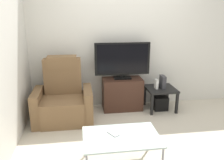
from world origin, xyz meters
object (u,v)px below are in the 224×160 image
object	(u,v)px
recliner_armchair	(63,99)
coffee_table	(121,138)
side_table	(161,91)
subwoofer_box	(160,103)
game_console	(163,82)
book_upright	(156,84)
television	(122,60)
tv_stand	(122,94)
cell_phone	(113,134)

from	to	relation	value
recliner_armchair	coffee_table	world-z (taller)	recliner_armchair
recliner_armchair	coffee_table	xyz separation A→B (m)	(0.76, -1.41, 0.01)
side_table	subwoofer_box	world-z (taller)	side_table
side_table	game_console	bearing A→B (deg)	15.95
coffee_table	book_upright	bearing A→B (deg)	58.79
television	coffee_table	size ratio (longest dim) A/B	1.14
side_table	book_upright	distance (m)	0.18
book_upright	coffee_table	world-z (taller)	book_upright
side_table	coffee_table	size ratio (longest dim) A/B	0.60
tv_stand	game_console	xyz separation A→B (m)	(0.75, -0.11, 0.24)
subwoofer_box	cell_phone	bearing A→B (deg)	-126.62
game_console	cell_phone	bearing A→B (deg)	-127.27
game_console	coffee_table	size ratio (longest dim) A/B	0.26
recliner_armchair	cell_phone	size ratio (longest dim) A/B	7.20
television	game_console	distance (m)	0.87
subwoofer_box	side_table	bearing A→B (deg)	45.00
tv_stand	recliner_armchair	distance (m)	1.13
television	subwoofer_box	bearing A→B (deg)	-10.98
subwoofer_box	game_console	world-z (taller)	game_console
tv_stand	subwoofer_box	distance (m)	0.75
book_upright	cell_phone	size ratio (longest dim) A/B	1.15
coffee_table	game_console	bearing A→B (deg)	55.83
coffee_table	cell_phone	distance (m)	0.11
book_upright	television	bearing A→B (deg)	165.55
game_console	cell_phone	xyz separation A→B (m)	(-1.17, -1.54, -0.13)
television	side_table	distance (m)	0.95
tv_stand	book_upright	size ratio (longest dim) A/B	4.30
side_table	game_console	xyz separation A→B (m)	(0.03, 0.01, 0.18)
subwoofer_box	coffee_table	size ratio (longest dim) A/B	0.29
recliner_armchair	subwoofer_box	xyz separation A→B (m)	(1.81, 0.17, -0.24)
television	game_console	bearing A→B (deg)	-9.75
book_upright	coffee_table	distance (m)	1.84
book_upright	game_console	size ratio (longest dim) A/B	0.74
recliner_armchair	book_upright	distance (m)	1.72
side_table	coffee_table	bearing A→B (deg)	-123.47
television	subwoofer_box	distance (m)	1.11
cell_phone	coffee_table	bearing A→B (deg)	-64.20
side_table	coffee_table	distance (m)	1.90
tv_stand	side_table	size ratio (longest dim) A/B	1.38
tv_stand	cell_phone	world-z (taller)	tv_stand
television	side_table	world-z (taller)	television
side_table	recliner_armchair	bearing A→B (deg)	-174.48
tv_stand	book_upright	distance (m)	0.67
recliner_armchair	side_table	world-z (taller)	recliner_armchair
recliner_armchair	side_table	distance (m)	1.81
side_table	game_console	world-z (taller)	game_console
television	cell_phone	world-z (taller)	television
television	book_upright	world-z (taller)	television
side_table	subwoofer_box	xyz separation A→B (m)	(-0.00, -0.00, -0.23)
subwoofer_box	book_upright	bearing A→B (deg)	-168.69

